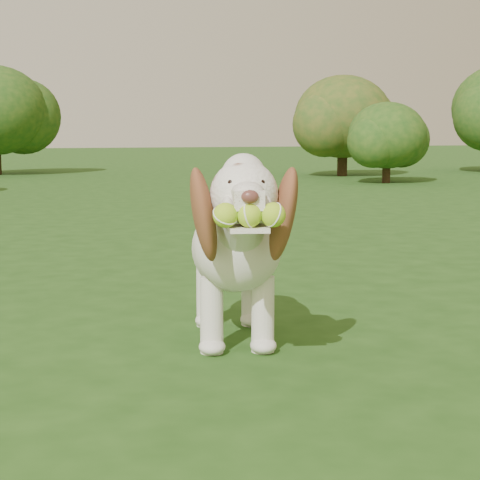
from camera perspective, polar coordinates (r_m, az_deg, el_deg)
name	(u,v)px	position (r m, az deg, el deg)	size (l,w,h in m)	color
ground	(179,321)	(3.66, -4.37, -5.78)	(80.00, 80.00, 0.00)	#1F4413
dog	(235,243)	(3.19, -0.38, -0.19)	(0.60, 1.19, 0.78)	silver
shrub_d	(387,135)	(13.67, 10.42, 7.33)	(1.30, 1.30, 1.35)	#382314
shrub_f	(343,117)	(15.71, 7.34, 8.68)	(1.87, 1.87, 1.94)	#382314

